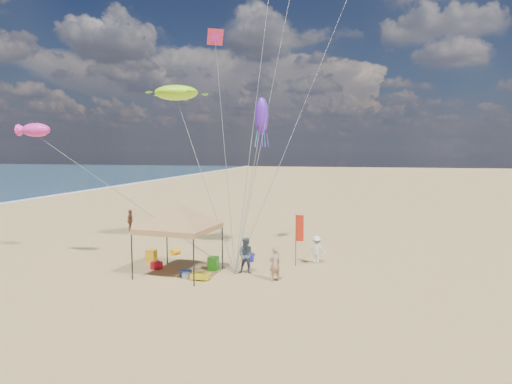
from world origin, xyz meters
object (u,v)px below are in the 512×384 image
canopy_tent (178,206)px  person_near_a (275,264)px  feather_flag (299,231)px  person_near_b (247,256)px  cooler_red (157,266)px  chair_green (213,263)px  beach_cart (200,276)px  cooler_blue (249,258)px  person_far_a (130,221)px  person_near_c (317,250)px  chair_yellow (151,256)px

canopy_tent → person_near_a: size_ratio=4.00×
feather_flag → person_near_b: bearing=-137.6°
cooler_red → person_near_b: bearing=2.6°
chair_green → beach_cart: (-0.01, -1.96, -0.15)m
cooler_blue → beach_cart: bearing=-108.1°
person_near_b → feather_flag: bearing=37.1°
person_far_a → cooler_blue: bearing=-131.4°
person_near_a → person_near_b: 1.92m
person_near_c → person_far_a: size_ratio=0.90×
person_near_c → feather_flag: bearing=47.5°
chair_green → person_near_a: person_near_a is taller
canopy_tent → chair_green: size_ratio=9.60×
person_near_a → cooler_red: bearing=-51.7°
person_near_a → person_near_b: bearing=-76.0°
cooler_blue → person_near_c: (3.81, 0.38, 0.59)m
person_near_a → person_near_b: person_near_b is taller
cooler_red → person_near_a: person_near_a is taller
person_near_b → person_near_c: bearing=36.2°
chair_green → person_near_a: (3.53, -1.29, 0.49)m
cooler_blue → canopy_tent: bearing=-129.9°
person_near_c → chair_green: bearing=35.0°
beach_cart → person_far_a: 14.78m
chair_yellow → feather_flag: bearing=7.7°
person_near_c → person_near_a: bearing=75.5°
person_far_a → chair_green: bearing=-142.7°
cooler_blue → chair_green: size_ratio=0.77×
cooler_red → cooler_blue: (4.35, 2.75, 0.00)m
chair_yellow → person_near_a: (7.44, -2.05, 0.49)m
cooler_red → person_near_c: size_ratio=0.35×
beach_cart → person_near_a: (3.54, 0.67, 0.64)m
cooler_blue → person_near_b: 2.69m
canopy_tent → cooler_red: bearing=158.9°
person_far_a → canopy_tent: bearing=-150.5°
cooler_blue → person_near_c: person_near_c is taller
person_near_c → person_far_a: (-14.90, 6.55, 0.09)m
cooler_red → chair_yellow: chair_yellow is taller
cooler_red → chair_green: bearing=9.9°
cooler_blue → person_near_c: bearing=5.6°
person_near_b → person_near_c: person_near_b is taller
cooler_red → person_near_c: (8.16, 3.13, 0.59)m
chair_yellow → person_near_b: (5.81, -1.06, 0.58)m
beach_cart → person_near_c: 6.92m
canopy_tent → person_far_a: 13.46m
beach_cart → person_far_a: size_ratio=0.52×
chair_yellow → cooler_red: bearing=-54.4°
canopy_tent → cooler_blue: (2.80, 3.35, -3.28)m
chair_yellow → person_far_a: 10.23m
person_near_a → person_near_b: size_ratio=0.90×
cooler_blue → person_near_b: size_ratio=0.29×
person_near_b → person_far_a: person_near_b is taller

